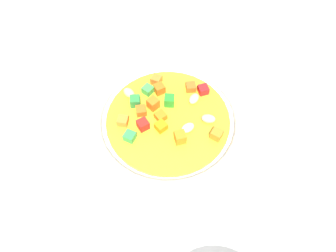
{
  "coord_description": "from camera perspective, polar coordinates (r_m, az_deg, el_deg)",
  "views": [
    {
      "loc": [
        22.58,
        1.63,
        38.62
      ],
      "look_at": [
        0.0,
        0.0,
        2.23
      ],
      "focal_mm": 33.25,
      "sensor_mm": 36.0,
      "label": 1
    }
  ],
  "objects": [
    {
      "name": "ground_plane",
      "position": [
        0.46,
        0.0,
        -2.14
      ],
      "size": [
        140.0,
        140.0,
        2.0
      ],
      "primitive_type": "cube",
      "color": "silver"
    },
    {
      "name": "soup_bowl_main",
      "position": [
        0.42,
        -0.01,
        0.35
      ],
      "size": [
        20.91,
        20.91,
        5.68
      ],
      "color": "white",
      "rests_on": "ground_plane"
    },
    {
      "name": "spoon",
      "position": [
        0.53,
        -4.9,
        11.69
      ],
      "size": [
        3.62,
        23.51,
        0.82
      ],
      "rotation": [
        0.0,
        0.0,
        4.8
      ],
      "color": "silver",
      "rests_on": "ground_plane"
    }
  ]
}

